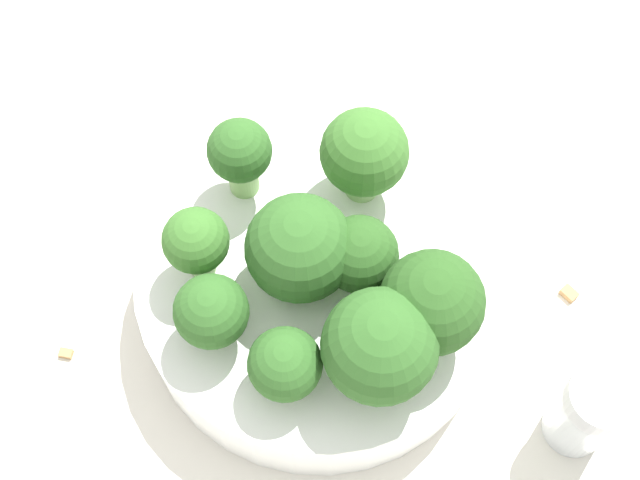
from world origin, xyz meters
TOP-DOWN VIEW (x-y plane):
  - ground_plane at (0.00, 0.00)m, footprint 3.00×3.00m
  - bowl at (0.00, 0.00)m, footprint 0.20×0.20m
  - broccoli_floret_0 at (-0.01, 0.00)m, footprint 0.06×0.06m
  - broccoli_floret_1 at (0.04, 0.03)m, footprint 0.05×0.05m
  - broccoli_floret_2 at (-0.07, -0.01)m, footprint 0.04×0.04m
  - broccoli_floret_3 at (-0.04, -0.05)m, footprint 0.04×0.04m
  - broccoli_floret_4 at (-0.00, -0.07)m, footprint 0.06×0.06m
  - broccoli_floret_5 at (0.03, -0.06)m, footprint 0.05×0.05m
  - broccoli_floret_6 at (-0.02, 0.06)m, footprint 0.04×0.04m
  - broccoli_floret_7 at (0.02, -0.01)m, footprint 0.04×0.04m
  - broccoli_floret_8 at (-0.06, 0.03)m, footprint 0.04×0.04m
  - pepper_shaker at (0.09, -0.13)m, footprint 0.04×0.04m
  - almond_crumb_0 at (-0.15, 0.04)m, footprint 0.01×0.01m
  - almond_crumb_1 at (0.14, -0.06)m, footprint 0.01×0.01m

SIDE VIEW (x-z plane):
  - ground_plane at x=0.00m, z-range 0.00..0.00m
  - almond_crumb_0 at x=-0.15m, z-range 0.00..0.01m
  - almond_crumb_1 at x=0.14m, z-range 0.00..0.01m
  - bowl at x=0.00m, z-range 0.00..0.05m
  - pepper_shaker at x=0.09m, z-range 0.00..0.07m
  - broccoli_floret_3 at x=-0.04m, z-range 0.05..0.10m
  - broccoli_floret_2 at x=-0.07m, z-range 0.05..0.10m
  - broccoli_floret_7 at x=0.02m, z-range 0.06..0.11m
  - broccoli_floret_8 at x=-0.06m, z-range 0.06..0.11m
  - broccoli_floret_0 at x=-0.01m, z-range 0.05..0.12m
  - broccoli_floret_6 at x=-0.02m, z-range 0.06..0.11m
  - broccoli_floret_1 at x=0.04m, z-range 0.06..0.12m
  - broccoli_floret_5 at x=0.03m, z-range 0.06..0.12m
  - broccoli_floret_4 at x=0.00m, z-range 0.05..0.12m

